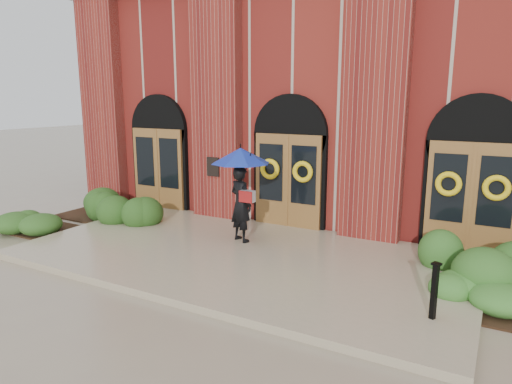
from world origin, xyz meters
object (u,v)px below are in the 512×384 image
Objects in this scene: metal_post at (434,290)px; man_with_umbrella at (241,176)px; hedge_wall_right at (500,266)px; hedge_wall_left at (111,205)px.

man_with_umbrella is at bearing 156.91° from metal_post.
hedge_wall_right is (0.90, 2.26, -0.21)m from metal_post.
man_with_umbrella is 5.78m from hedge_wall_right.
metal_post is at bearing -14.00° from hedge_wall_left.
hedge_wall_left is 10.40m from hedge_wall_right.
metal_post is at bearing -111.72° from hedge_wall_right.
hedge_wall_right reaches higher than hedge_wall_left.
hedge_wall_right is at bearing 68.28° from metal_post.
metal_post is 0.28× the size of hedge_wall_right.
hedge_wall_left is 0.97× the size of hedge_wall_right.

